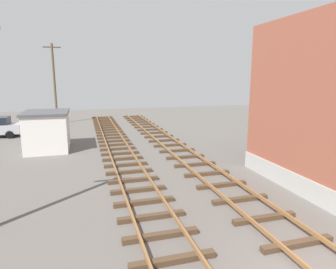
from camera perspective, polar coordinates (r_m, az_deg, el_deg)
name	(u,v)px	position (r m, az deg, el deg)	size (l,w,h in m)	color
control_hut	(47,131)	(22.22, -22.69, 0.70)	(3.00, 3.80, 2.76)	silver
utility_pole_far	(54,83)	(34.34, -21.47, 9.47)	(1.80, 0.24, 8.66)	brown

